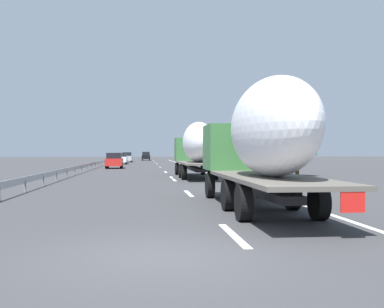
# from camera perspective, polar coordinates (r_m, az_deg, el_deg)

# --- Properties ---
(ground_plane) EXTENTS (260.00, 260.00, 0.00)m
(ground_plane) POSITION_cam_1_polar(r_m,az_deg,el_deg) (48.86, -5.57, -2.01)
(ground_plane) COLOR #38383A
(lane_stripe_0) EXTENTS (3.20, 0.20, 0.01)m
(lane_stripe_0) POSITION_cam_1_polar(r_m,az_deg,el_deg) (11.19, 5.07, -9.80)
(lane_stripe_0) COLOR white
(lane_stripe_0) RESTS_ON ground_plane
(lane_stripe_1) EXTENTS (3.20, 0.20, 0.01)m
(lane_stripe_1) POSITION_cam_1_polar(r_m,az_deg,el_deg) (21.97, -0.41, -4.83)
(lane_stripe_1) COLOR white
(lane_stripe_1) RESTS_ON ground_plane
(lane_stripe_2) EXTENTS (3.20, 0.20, 0.01)m
(lane_stripe_2) POSITION_cam_1_polar(r_m,az_deg,el_deg) (32.62, -2.22, -3.15)
(lane_stripe_2) COLOR white
(lane_stripe_2) RESTS_ON ground_plane
(lane_stripe_3) EXTENTS (3.20, 0.20, 0.01)m
(lane_stripe_3) POSITION_cam_1_polar(r_m,az_deg,el_deg) (35.19, -2.50, -2.90)
(lane_stripe_3) COLOR white
(lane_stripe_3) RESTS_ON ground_plane
(lane_stripe_4) EXTENTS (3.20, 0.20, 0.01)m
(lane_stripe_4) POSITION_cam_1_polar(r_m,az_deg,el_deg) (44.99, -3.25, -2.20)
(lane_stripe_4) COLOR white
(lane_stripe_4) RESTS_ON ground_plane
(lane_stripe_5) EXTENTS (3.20, 0.20, 0.01)m
(lane_stripe_5) POSITION_cam_1_polar(r_m,az_deg,el_deg) (58.66, -3.87, -1.62)
(lane_stripe_5) COLOR white
(lane_stripe_5) RESTS_ON ground_plane
(lane_stripe_6) EXTENTS (3.20, 0.20, 0.01)m
(lane_stripe_6) POSITION_cam_1_polar(r_m,az_deg,el_deg) (59.83, -3.91, -1.58)
(lane_stripe_6) COLOR white
(lane_stripe_6) RESTS_ON ground_plane
(lane_stripe_7) EXTENTS (3.20, 0.20, 0.01)m
(lane_stripe_7) POSITION_cam_1_polar(r_m,az_deg,el_deg) (74.13, -4.30, -1.22)
(lane_stripe_7) COLOR white
(lane_stripe_7) RESTS_ON ground_plane
(lane_stripe_8) EXTENTS (3.20, 0.20, 0.01)m
(lane_stripe_8) POSITION_cam_1_polar(r_m,az_deg,el_deg) (85.77, -4.52, -1.01)
(lane_stripe_8) COLOR white
(lane_stripe_8) RESTS_ON ground_plane
(lane_stripe_9) EXTENTS (3.20, 0.20, 0.01)m
(lane_stripe_9) POSITION_cam_1_polar(r_m,az_deg,el_deg) (102.20, -4.75, -0.80)
(lane_stripe_9) COLOR white
(lane_stripe_9) RESTS_ON ground_plane
(edge_line_right) EXTENTS (110.00, 0.20, 0.01)m
(edge_line_right) POSITION_cam_1_polar(r_m,az_deg,el_deg) (54.17, 0.23, -1.78)
(edge_line_right) COLOR white
(edge_line_right) RESTS_ON ground_plane
(truck_lead) EXTENTS (12.48, 2.55, 4.08)m
(truck_lead) POSITION_cam_1_polar(r_m,az_deg,el_deg) (34.85, 0.50, 0.90)
(truck_lead) COLOR #387038
(truck_lead) RESTS_ON ground_plane
(truck_trailing) EXTENTS (12.10, 2.55, 4.22)m
(truck_trailing) POSITION_cam_1_polar(r_m,az_deg,el_deg) (15.67, 8.50, 1.92)
(truck_trailing) COLOR #387038
(truck_trailing) RESTS_ON ground_plane
(car_white_van) EXTENTS (4.47, 1.79, 1.79)m
(car_white_van) POSITION_cam_1_polar(r_m,az_deg,el_deg) (73.95, -8.63, -0.52)
(car_white_van) COLOR white
(car_white_van) RESTS_ON ground_plane
(car_red_compact) EXTENTS (4.29, 1.89, 1.82)m
(car_red_compact) POSITION_cam_1_polar(r_m,az_deg,el_deg) (55.26, -9.46, -0.79)
(car_red_compact) COLOR red
(car_red_compact) RESTS_ON ground_plane
(car_black_suv) EXTENTS (4.17, 1.86, 1.91)m
(car_black_suv) POSITION_cam_1_polar(r_m,az_deg,el_deg) (103.00, -5.64, -0.26)
(car_black_suv) COLOR black
(car_black_suv) RESTS_ON ground_plane
(car_silver_hatch) EXTENTS (4.74, 1.75, 1.84)m
(car_silver_hatch) POSITION_cam_1_polar(r_m,az_deg,el_deg) (87.33, -7.90, -0.38)
(car_silver_hatch) COLOR #ADB2B7
(car_silver_hatch) RESTS_ON ground_plane
(road_sign) EXTENTS (0.10, 0.90, 3.46)m
(road_sign) POSITION_cam_1_polar(r_m,az_deg,el_deg) (52.65, 1.72, 0.75)
(road_sign) COLOR gray
(road_sign) RESTS_ON ground_plane
(tree_0) EXTENTS (2.97, 2.97, 6.66)m
(tree_0) POSITION_cam_1_polar(r_m,az_deg,el_deg) (53.87, 6.73, 2.48)
(tree_0) COLOR #472D19
(tree_0) RESTS_ON ground_plane
(tree_1) EXTENTS (2.80, 2.80, 6.94)m
(tree_1) POSITION_cam_1_polar(r_m,az_deg,el_deg) (46.06, 9.91, 2.91)
(tree_1) COLOR #472D19
(tree_1) RESTS_ON ground_plane
(tree_2) EXTENTS (3.17, 3.17, 6.10)m
(tree_2) POSITION_cam_1_polar(r_m,az_deg,el_deg) (90.90, 2.59, 1.55)
(tree_2) COLOR #472D19
(tree_2) RESTS_ON ground_plane
(tree_3) EXTENTS (3.23, 3.23, 6.52)m
(tree_3) POSITION_cam_1_polar(r_m,az_deg,el_deg) (93.97, 2.31, 1.57)
(tree_3) COLOR #472D19
(tree_3) RESTS_ON ground_plane
(tree_4) EXTENTS (3.87, 3.87, 5.73)m
(tree_4) POSITION_cam_1_polar(r_m,az_deg,el_deg) (52.60, 8.19, 1.94)
(tree_4) COLOR #472D19
(tree_4) RESTS_ON ground_plane
(tree_5) EXTENTS (3.15, 3.15, 5.20)m
(tree_5) POSITION_cam_1_polar(r_m,az_deg,el_deg) (38.28, 12.70, 2.47)
(tree_5) COLOR #472D19
(tree_5) RESTS_ON ground_plane
(guardrail_median) EXTENTS (94.00, 0.10, 0.76)m
(guardrail_median) POSITION_cam_1_polar(r_m,az_deg,el_deg) (52.15, -12.20, -1.23)
(guardrail_median) COLOR #9EA0A5
(guardrail_median) RESTS_ON ground_plane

